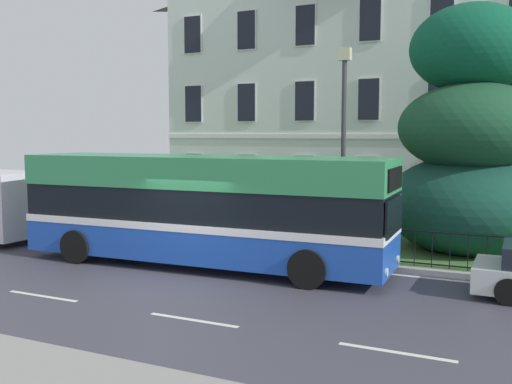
# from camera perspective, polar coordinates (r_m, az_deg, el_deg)

# --- Properties ---
(ground_plane) EXTENTS (60.00, 56.00, 0.18)m
(ground_plane) POSITION_cam_1_polar(r_m,az_deg,el_deg) (15.38, -6.54, -8.19)
(ground_plane) COLOR #403E49
(georgian_townhouse) EXTENTS (17.19, 8.19, 12.21)m
(georgian_townhouse) POSITION_cam_1_polar(r_m,az_deg,el_deg) (28.95, 10.34, 10.77)
(georgian_townhouse) COLOR silver
(georgian_townhouse) RESTS_ON ground_plane
(iron_verge_railing) EXTENTS (17.78, 0.04, 0.97)m
(iron_verge_railing) POSITION_cam_1_polar(r_m,az_deg,el_deg) (17.71, -0.10, -4.20)
(iron_verge_railing) COLOR black
(iron_verge_railing) RESTS_ON ground_plane
(evergreen_tree) EXTENTS (5.43, 5.43, 7.77)m
(evergreen_tree) POSITION_cam_1_polar(r_m,az_deg,el_deg) (19.02, 20.56, 3.75)
(evergreen_tree) COLOR #423328
(evergreen_tree) RESTS_ON ground_plane
(single_decker_bus) EXTENTS (10.62, 2.85, 3.07)m
(single_decker_bus) POSITION_cam_1_polar(r_m,az_deg,el_deg) (16.14, -5.26, -1.61)
(single_decker_bus) COLOR #1C48B2
(single_decker_bus) RESTS_ON ground_plane
(street_lamp_post) EXTENTS (0.36, 0.24, 6.04)m
(street_lamp_post) POSITION_cam_1_polar(r_m,az_deg,el_deg) (17.26, 8.62, 5.48)
(street_lamp_post) COLOR #333338
(street_lamp_post) RESTS_ON ground_plane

